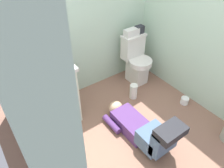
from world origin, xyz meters
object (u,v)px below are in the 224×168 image
Objects in this scene: bottle_amber at (49,57)px; toilet_paper_roll at (185,101)px; toilet at (136,60)px; bottle_pink at (53,53)px; faucet at (37,57)px; person_plumber at (142,128)px; bottle_clear at (34,57)px; vanity_cabinet at (49,94)px; toiletry_bag at (139,29)px; bottle_white at (40,53)px; soap_dispenser at (20,62)px; paper_towel_roll at (133,91)px; bottle_blue at (28,60)px; tissue_box at (132,32)px.

toilet_paper_roll is (1.50, -0.86, -0.82)m from bottle_amber.
bottle_pink is at bearing 178.09° from toilet.
person_plumber is at bearing -55.95° from faucet.
toilet is 1.19m from person_plumber.
faucet is 0.03m from bottle_clear.
bottle_clear reaches higher than toilet_paper_roll.
faucet is (0.00, 0.14, 0.45)m from vanity_cabinet.
faucet is 1.51m from toiletry_bag.
vanity_cabinet is 4.68× the size of bottle_white.
faucet is 0.81× the size of toiletry_bag.
faucet is at bearing 179.72° from toiletry_bag.
toilet_paper_roll is (1.56, -0.95, -0.86)m from bottle_white.
toilet is at bearing 53.20° from person_plumber.
bottle_white is at bearing 148.82° from toilet_paper_roll.
soap_dispenser reaches higher than faucet.
paper_towel_roll is at bearing 56.97° from person_plumber.
vanity_cabinet is at bearing 127.99° from person_plumber.
bottle_white reaches higher than bottle_pink.
paper_towel_roll is (1.30, -0.40, -0.78)m from soap_dispenser.
toiletry_bag is at bearing 96.00° from toilet_paper_roll.
bottle_clear is (-0.03, 0.15, 0.46)m from vanity_cabinet.
faucet is 0.45× the size of paper_towel_roll.
bottle_amber is at bearing -155.61° from bottle_pink.
faucet is 0.94× the size of bottle_amber.
vanity_cabinet is at bearing -174.98° from toiletry_bag.
toilet_paper_roll is (1.61, -0.80, -0.37)m from vanity_cabinet.
toiletry_bag is (1.51, 0.13, 0.39)m from vanity_cabinet.
bottle_amber is (0.07, -0.08, -0.03)m from bottle_white.
bottle_white reaches higher than bottle_blue.
person_plumber is (0.70, -1.04, -0.69)m from faucet.
tissue_box is at bearing 180.00° from toiletry_bag.
soap_dispenser reaches higher than bottle_blue.
bottle_clear is at bearing 99.53° from vanity_cabinet.
toilet is 7.01× the size of bottle_amber.
bottle_amber is (-0.59, 0.96, 0.70)m from person_plumber.
tissue_box is at bearing 2.35° from bottle_pink.
bottle_blue is at bearing -23.44° from soap_dispenser.
bottle_pink is at bearing -18.72° from faucet.
toilet is 1.41m from vanity_cabinet.
toilet reaches higher than paper_towel_roll.
paper_towel_roll is (0.99, -0.34, -0.76)m from bottle_amber.
tissue_box is at bearing -0.89° from bottle_clear.
tissue_box is 1.22m from toilet_paper_roll.
bottle_blue is at bearing -140.55° from bottle_clear.
paper_towel_roll is at bearing -121.88° from tissue_box.
bottle_amber reaches higher than faucet.
toiletry_bag is 0.71× the size of bottle_white.
toilet is 1.61m from bottle_blue.
bottle_amber reaches higher than toiletry_bag.
person_plumber is 1.46m from toiletry_bag.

